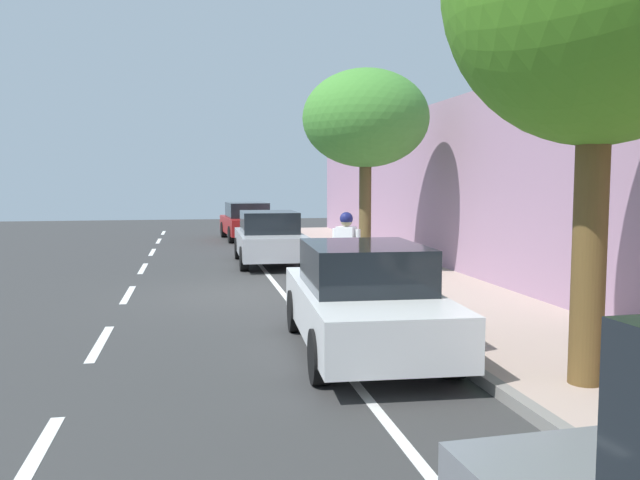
# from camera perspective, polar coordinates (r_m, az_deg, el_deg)

# --- Properties ---
(ground) EXTENTS (55.84, 55.84, 0.00)m
(ground) POSITION_cam_1_polar(r_m,az_deg,el_deg) (13.88, -6.24, -4.76)
(ground) COLOR #353535
(sidewalk) EXTENTS (3.02, 34.90, 0.14)m
(sidewalk) POSITION_cam_1_polar(r_m,az_deg,el_deg) (14.67, 8.67, -3.98)
(sidewalk) COLOR #B29A8C
(sidewalk) RESTS_ON ground
(curb_edge) EXTENTS (0.16, 34.90, 0.14)m
(curb_edge) POSITION_cam_1_polar(r_m,az_deg,el_deg) (14.21, 2.62, -4.21)
(curb_edge) COLOR gray
(curb_edge) RESTS_ON ground
(lane_stripe_centre) EXTENTS (0.14, 35.80, 0.01)m
(lane_stripe_centre) POSITION_cam_1_polar(r_m,az_deg,el_deg) (14.34, -16.47, -4.60)
(lane_stripe_centre) COLOR white
(lane_stripe_centre) RESTS_ON ground
(lane_stripe_bike_edge) EXTENTS (0.12, 34.90, 0.01)m
(lane_stripe_bike_edge) POSITION_cam_1_polar(r_m,az_deg,el_deg) (13.96, -3.28, -4.67)
(lane_stripe_bike_edge) COLOR white
(lane_stripe_bike_edge) RESTS_ON ground
(building_facade) EXTENTS (0.50, 34.90, 4.48)m
(building_facade) POSITION_cam_1_polar(r_m,az_deg,el_deg) (15.17, 15.07, 4.44)
(building_facade) COLOR #A07B98
(building_facade) RESTS_ON ground
(parked_sedan_white_second) EXTENTS (2.01, 4.48, 1.52)m
(parked_sedan_white_second) POSITION_cam_1_polar(r_m,az_deg,el_deg) (9.12, 3.82, -5.16)
(parked_sedan_white_second) COLOR white
(parked_sedan_white_second) RESTS_ON ground
(parked_sedan_silver_mid) EXTENTS (1.89, 4.43, 1.52)m
(parked_sedan_silver_mid) POSITION_cam_1_polar(r_m,az_deg,el_deg) (18.81, -4.49, 0.17)
(parked_sedan_silver_mid) COLOR #B7BABF
(parked_sedan_silver_mid) RESTS_ON ground
(parked_sedan_red_far) EXTENTS (2.04, 4.50, 1.52)m
(parked_sedan_red_far) POSITION_cam_1_polar(r_m,az_deg,el_deg) (26.76, -6.42, 1.64)
(parked_sedan_red_far) COLOR maroon
(parked_sedan_red_far) RESTS_ON ground
(bicycle_at_curb) EXTENTS (1.23, 1.32, 0.78)m
(bicycle_at_curb) POSITION_cam_1_polar(r_m,az_deg,el_deg) (13.73, 1.07, -3.22)
(bicycle_at_curb) COLOR black
(bicycle_at_curb) RESTS_ON ground
(cyclist_with_backpack) EXTENTS (0.55, 0.53, 1.77)m
(cyclist_with_backpack) POSITION_cam_1_polar(r_m,az_deg,el_deg) (13.27, 2.37, -0.47)
(cyclist_with_backpack) COLOR #C6B284
(cyclist_with_backpack) RESTS_ON ground
(street_tree_far_end) EXTENTS (3.16, 3.16, 5.03)m
(street_tree_far_end) POSITION_cam_1_polar(r_m,az_deg,el_deg) (16.49, 4.03, 10.51)
(street_tree_far_end) COLOR brown
(street_tree_far_end) RESTS_ON sidewalk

